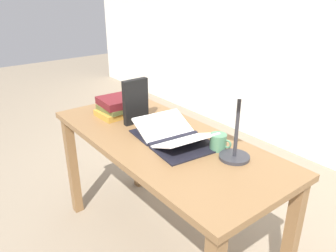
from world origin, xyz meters
TOP-DOWN VIEW (x-y plane):
  - ground_plane at (0.00, 0.00)m, footprint 12.00×12.00m
  - reading_desk at (0.00, 0.00)m, footprint 1.48×0.65m
  - open_book at (0.07, 0.03)m, footprint 0.50×0.36m
  - book_stack_tall at (-0.45, 0.01)m, footprint 0.23×0.30m
  - book_standing_upright at (-0.27, 0.01)m, footprint 0.04×0.16m
  - reading_lamp at (0.41, 0.13)m, footprint 0.17×0.17m
  - coffee_mug at (0.29, 0.14)m, footprint 0.11×0.08m

SIDE VIEW (x-z plane):
  - ground_plane at x=0.00m, z-range 0.00..0.00m
  - reading_desk at x=0.00m, z-range 0.28..1.06m
  - open_book at x=0.07m, z-range 0.76..0.85m
  - coffee_mug at x=0.29m, z-range 0.78..0.86m
  - book_stack_tall at x=-0.45m, z-range 0.78..0.89m
  - book_standing_upright at x=-0.27m, z-range 0.78..1.05m
  - reading_lamp at x=0.41m, z-range 0.90..1.32m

